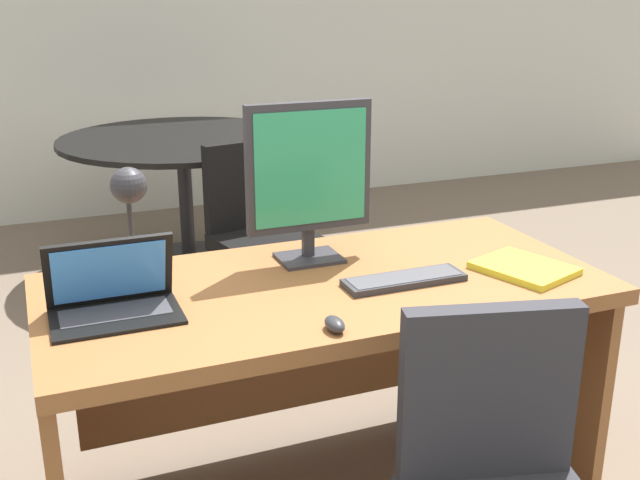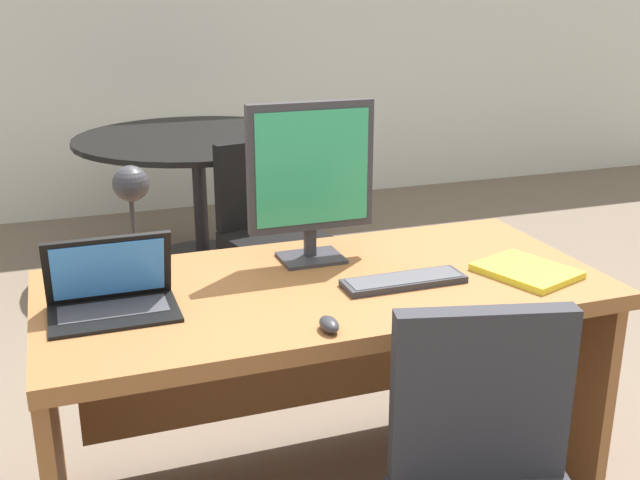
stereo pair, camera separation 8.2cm
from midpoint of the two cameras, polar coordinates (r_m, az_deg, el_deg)
name	(u,v)px [view 2 (the right image)]	position (r m, az deg, el deg)	size (l,w,h in m)	color
ground	(224,312)	(3.91, -6.61, -5.39)	(12.00, 12.00, 0.00)	#6B5B4C
back_wall	(150,12)	(5.59, -12.19, 16.32)	(10.00, 0.10, 2.80)	silver
desk	(320,332)	(2.41, 0.97, -6.88)	(1.68, 0.80, 0.73)	brown
monitor	(311,173)	(2.40, 0.30, 5.03)	(0.41, 0.16, 0.51)	#2D2D33
laptop	(111,287)	(2.15, -14.33, -3.47)	(0.34, 0.23, 0.21)	black
keyboard	(404,281)	(2.29, 7.31, -3.06)	(0.37, 0.11, 0.02)	#2D2D33
mouse	(329,324)	(1.97, 1.88, -6.34)	(0.05, 0.08, 0.04)	#2D2D33
desk_lamp	(132,197)	(2.37, -12.96, 3.17)	(0.12, 0.14, 0.34)	#2D2D33
book	(526,271)	(2.45, 16.13, -2.25)	(0.30, 0.33, 0.02)	yellow
meeting_table	(199,167)	(4.45, -8.55, 5.42)	(1.38, 1.38, 0.77)	black
meeting_chair_near	(274,250)	(3.74, -2.86, -0.75)	(0.56, 0.57, 0.86)	black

